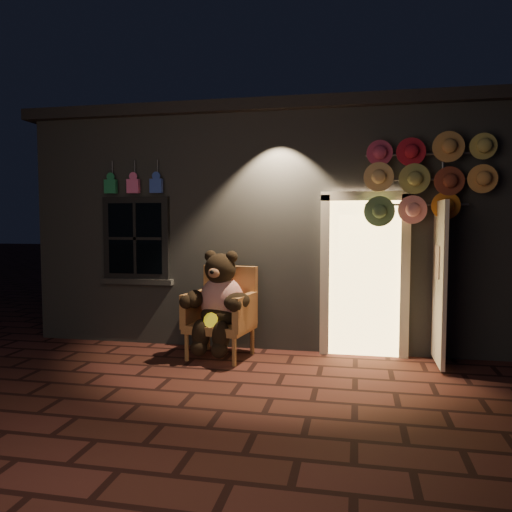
# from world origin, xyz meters

# --- Properties ---
(ground) EXTENTS (60.00, 60.00, 0.00)m
(ground) POSITION_xyz_m (0.00, 0.00, 0.00)
(ground) COLOR #542620
(ground) RESTS_ON ground
(shop_building) EXTENTS (7.30, 5.95, 3.51)m
(shop_building) POSITION_xyz_m (0.00, 3.99, 1.74)
(shop_building) COLOR slate
(shop_building) RESTS_ON ground
(wicker_armchair) EXTENTS (0.92, 0.86, 1.19)m
(wicker_armchair) POSITION_xyz_m (-0.49, 1.06, 0.59)
(wicker_armchair) COLOR #B28245
(wicker_armchair) RESTS_ON ground
(teddy_bear) EXTENTS (0.95, 0.80, 1.32)m
(teddy_bear) POSITION_xyz_m (-0.51, 0.91, 0.75)
(teddy_bear) COLOR #AE2012
(teddy_bear) RESTS_ON ground
(hat_rack) EXTENTS (1.63, 0.22, 2.88)m
(hat_rack) POSITION_xyz_m (2.08, 1.28, 2.33)
(hat_rack) COLOR #59595E
(hat_rack) RESTS_ON ground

